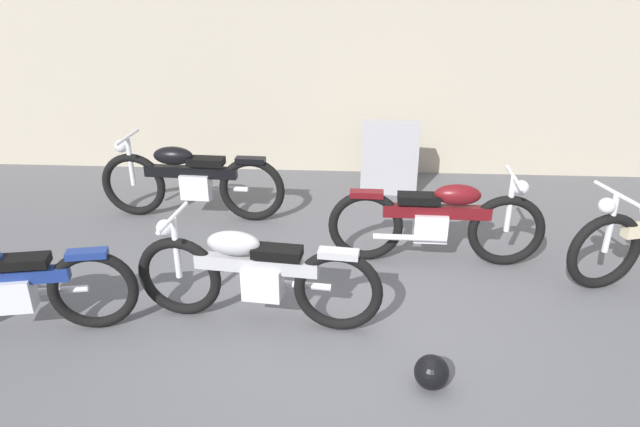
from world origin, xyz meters
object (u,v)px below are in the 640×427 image
Objects in this scene: helmet at (432,372)px; motorcycle_silver at (255,274)px; stone_marker at (390,158)px; motorcycle_maroon at (438,221)px; motorcycle_blue at (3,287)px; motorcycle_black at (190,180)px.

helmet is 0.12× the size of motorcycle_silver.
motorcycle_maroon reaches higher than stone_marker.
motorcycle_silver is (-1.41, 0.76, 0.33)m from helmet.
stone_marker is 0.47× the size of motorcycle_blue.
motorcycle_blue is (-3.41, 0.45, 0.32)m from helmet.
motorcycle_silver is at bearing -144.19° from motorcycle_maroon.
stone_marker is 4.69m from motorcycle_blue.
motorcycle_silver is at bearing -112.81° from stone_marker.
stone_marker is 3.30m from motorcycle_silver.
helmet is 0.12× the size of motorcycle_black.
helmet is 0.13× the size of motorcycle_blue.
motorcycle_maroon is (1.67, 1.15, 0.01)m from motorcycle_silver.
motorcycle_silver is at bearing 151.72° from helmet.
motorcycle_black reaches higher than helmet.
motorcycle_black is (-2.78, 0.95, 0.01)m from motorcycle_maroon.
motorcycle_black is at bearing 131.37° from helmet.
motorcycle_maroon reaches higher than motorcycle_blue.
motorcycle_maroon is 0.98× the size of motorcycle_black.
motorcycle_maroon is at bearing -78.41° from stone_marker.
motorcycle_silver is 2.38m from motorcycle_black.
motorcycle_silver is at bearing 120.78° from motorcycle_black.
stone_marker is 1.93m from motorcycle_maroon.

